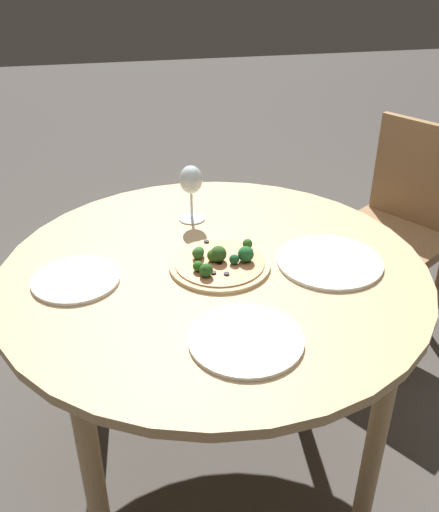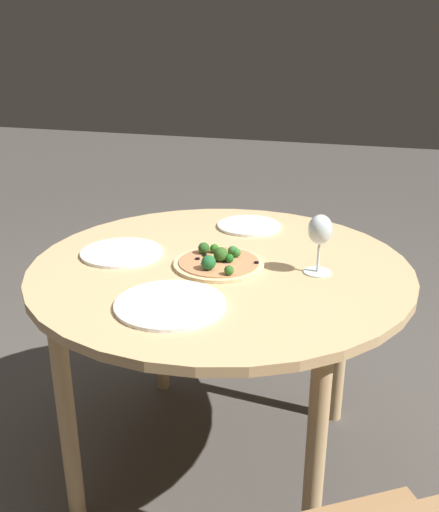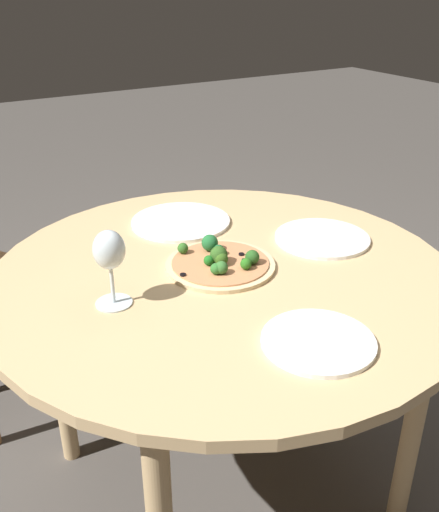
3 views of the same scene
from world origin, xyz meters
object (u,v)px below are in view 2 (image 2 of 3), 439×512
(pizza, at_px, (219,261))
(plate_near, at_px, (122,252))
(wine_glass, at_px, (320,232))
(plate_far, at_px, (170,304))
(plate_side, at_px, (248,226))

(pizza, relative_size, plate_near, 1.06)
(wine_glass, bearing_deg, plate_far, 134.44)
(wine_glass, distance_m, plate_far, 0.47)
(plate_far, height_order, plate_side, same)
(plate_far, distance_m, plate_side, 0.65)
(wine_glass, height_order, plate_side, wine_glass)
(plate_near, bearing_deg, pizza, -90.84)
(wine_glass, xyz_separation_m, plate_near, (-0.03, 0.59, -0.11))
(plate_side, bearing_deg, wine_glass, -139.62)
(plate_far, relative_size, plate_side, 1.26)
(pizza, bearing_deg, plate_side, 0.89)
(plate_far, bearing_deg, plate_side, -3.15)
(plate_near, bearing_deg, wine_glass, -87.52)
(wine_glass, relative_size, plate_side, 0.78)
(plate_far, xyz_separation_m, plate_side, (0.65, -0.04, 0.00))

